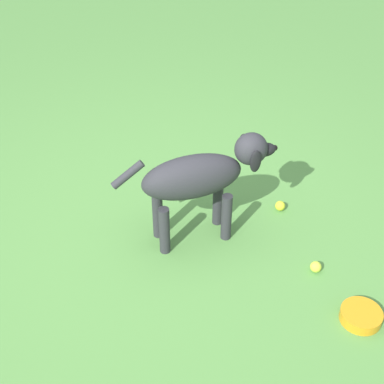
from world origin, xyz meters
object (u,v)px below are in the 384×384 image
(water_bowl, at_px, (361,316))
(dog, at_px, (202,177))
(tennis_ball_1, at_px, (316,267))
(tennis_ball_0, at_px, (280,206))

(water_bowl, bearing_deg, dog, -59.46)
(dog, relative_size, tennis_ball_1, 15.04)
(tennis_ball_0, distance_m, water_bowl, 0.96)
(tennis_ball_1, xyz_separation_m, water_bowl, (-0.04, 0.39, -0.00))
(dog, relative_size, water_bowl, 4.51)
(tennis_ball_0, relative_size, tennis_ball_1, 1.00)
(dog, height_order, tennis_ball_0, dog)
(tennis_ball_0, relative_size, water_bowl, 0.30)
(tennis_ball_1, bearing_deg, dog, -46.35)
(water_bowl, bearing_deg, tennis_ball_0, -91.68)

